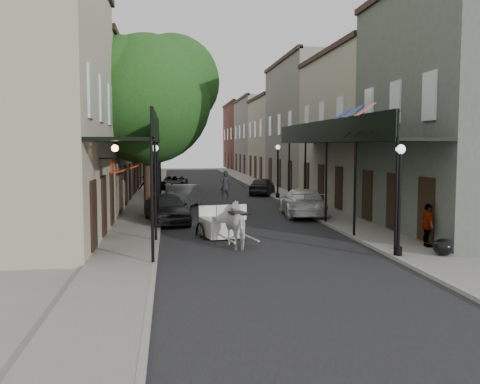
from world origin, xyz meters
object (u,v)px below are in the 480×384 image
object	(u,v)px
lamppost_left	(155,183)
car_right_far	(262,186)
tree_near	(154,94)
car_left_far	(174,183)
pedestrian_sidewalk_right	(428,225)
car_left_mid	(183,196)
lamppost_right_far	(278,170)
pedestrian_sidewalk_left	(146,186)
tree_far	(159,119)
car_right_near	(302,202)
car_left_near	(167,208)
horse	(239,225)
carriage	(218,210)
lamppost_right_near	(399,198)
pedestrian_walking	(169,199)

from	to	relation	value
lamppost_left	car_right_far	bearing A→B (deg)	63.51
tree_near	car_left_far	size ratio (longest dim) A/B	2.12
lamppost_left	car_left_far	distance (m)	20.79
pedestrian_sidewalk_right	car_left_mid	world-z (taller)	pedestrian_sidewalk_right
lamppost_right_far	pedestrian_sidewalk_left	xyz separation A→B (m)	(-9.19, 1.14, -1.11)
car_left_mid	tree_far	bearing A→B (deg)	115.77
lamppost_left	car_left_far	xyz separation A→B (m)	(1.06, 20.72, -1.42)
pedestrian_sidewalk_left	car_right_near	xyz separation A→B (m)	(8.69, -10.14, -0.20)
tree_near	car_left_near	distance (m)	6.43
horse	carriage	distance (m)	2.63
pedestrian_sidewalk_left	pedestrian_sidewalk_right	world-z (taller)	pedestrian_sidewalk_left
car_left_far	car_right_far	bearing A→B (deg)	-33.50
pedestrian_sidewalk_left	car_left_mid	world-z (taller)	pedestrian_sidewalk_left
tree_far	car_right_far	xyz separation A→B (m)	(7.85, -2.73, -5.16)
lamppost_right_near	tree_near	bearing A→B (deg)	124.27
pedestrian_walking	car_right_far	xyz separation A→B (m)	(7.10, 10.99, -0.19)
pedestrian_sidewalk_right	car_right_near	size ratio (longest dim) A/B	0.31
tree_far	car_left_far	world-z (taller)	tree_far
lamppost_right_near	car_right_far	world-z (taller)	lamppost_right_near
carriage	car_left_near	distance (m)	4.56
tree_far	car_left_near	bearing A→B (deg)	-87.81
car_right_far	tree_near	bearing A→B (deg)	74.28
tree_far	lamppost_right_near	distance (m)	27.74
tree_near	pedestrian_sidewalk_right	distance (m)	15.79
pedestrian_sidewalk_left	car_right_near	world-z (taller)	pedestrian_sidewalk_left
pedestrian_walking	pedestrian_sidewalk_left	world-z (taller)	pedestrian_sidewalk_left
lamppost_right_far	horse	bearing A→B (deg)	-106.15
tree_near	lamppost_right_far	xyz separation A→B (m)	(8.30, 7.82, -4.44)
lamppost_left	pedestrian_sidewalk_right	size ratio (longest dim) A/B	2.35
lamppost_left	car_left_near	size ratio (longest dim) A/B	0.84
lamppost_left	pedestrian_walking	world-z (taller)	lamppost_left
pedestrian_walking	car_left_far	xyz separation A→B (m)	(0.46, 16.25, -0.24)
pedestrian_walking	car_left_mid	distance (m)	3.64
car_right_near	lamppost_right_near	bearing A→B (deg)	98.23
car_left_mid	car_right_far	distance (m)	9.74
carriage	pedestrian_walking	xyz separation A→B (m)	(-2.06, 7.15, -0.22)
lamppost_left	lamppost_right_far	xyz separation A→B (m)	(8.20, 12.00, 0.00)
car_left_far	car_right_near	bearing A→B (deg)	-64.55
lamppost_right_near	pedestrian_sidewalk_left	size ratio (longest dim) A/B	2.25
tree_near	horse	xyz separation A→B (m)	(3.31, -9.41, -5.65)
pedestrian_walking	pedestrian_sidewalk_right	size ratio (longest dim) A/B	1.11
car_left_far	car_right_far	distance (m)	8.48
car_right_near	car_left_mid	bearing A→B (deg)	-32.95
car_left_mid	car_left_near	bearing A→B (deg)	-80.97
pedestrian_walking	car_left_far	bearing A→B (deg)	108.40
lamppost_left	horse	xyz separation A→B (m)	(3.21, -5.24, -1.21)
horse	car_left_mid	size ratio (longest dim) A/B	0.48
carriage	pedestrian_sidewalk_right	distance (m)	8.28
tree_near	car_left_near	bearing A→B (deg)	-78.19
lamppost_left	car_right_near	bearing A→B (deg)	21.29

